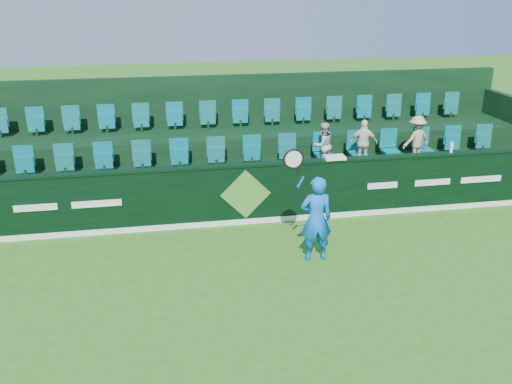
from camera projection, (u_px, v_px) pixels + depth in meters
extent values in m
plane|color=#306C19|center=(286.00, 323.00, 8.86)|extent=(60.00, 60.00, 0.00)
cube|color=black|center=(245.00, 195.00, 12.32)|extent=(16.00, 0.20, 1.30)
cube|color=black|center=(245.00, 165.00, 12.09)|extent=(16.00, 0.24, 0.05)
cube|color=white|center=(246.00, 222.00, 12.43)|extent=(16.00, 0.02, 0.12)
cube|color=#4C8731|center=(246.00, 194.00, 12.20)|extent=(1.10, 0.02, 1.10)
cube|color=white|center=(35.00, 208.00, 11.49)|extent=(0.85, 0.01, 0.14)
cube|color=white|center=(97.00, 204.00, 11.69)|extent=(1.00, 0.01, 0.14)
cube|color=white|center=(382.00, 186.00, 12.72)|extent=(0.70, 0.01, 0.14)
cube|color=white|center=(433.00, 182.00, 12.92)|extent=(0.85, 0.01, 0.14)
cube|color=white|center=(481.00, 179.00, 13.12)|extent=(1.00, 0.01, 0.14)
cube|color=black|center=(237.00, 188.00, 13.43)|extent=(16.00, 2.00, 0.80)
cube|color=black|center=(227.00, 155.00, 15.09)|extent=(16.00, 1.80, 1.30)
cube|color=black|center=(222.00, 122.00, 15.78)|extent=(16.00, 0.20, 2.60)
cube|color=#066E76|center=(235.00, 155.00, 13.55)|extent=(13.50, 0.50, 0.60)
cube|color=#066E76|center=(225.00, 117.00, 15.03)|extent=(13.50, 0.50, 0.60)
imported|color=blue|center=(316.00, 219.00, 10.62)|extent=(0.61, 0.41, 1.66)
cylinder|color=#143FBF|center=(301.00, 182.00, 10.19)|extent=(0.14, 0.04, 0.21)
cylinder|color=black|center=(298.00, 172.00, 10.11)|extent=(0.12, 0.03, 0.19)
torus|color=black|center=(294.00, 159.00, 10.02)|extent=(0.51, 0.04, 0.51)
cylinder|color=silver|center=(294.00, 159.00, 10.02)|extent=(0.42, 0.01, 0.42)
imported|color=beige|center=(323.00, 145.00, 13.46)|extent=(0.63, 0.55, 1.09)
imported|color=white|center=(364.00, 143.00, 13.62)|extent=(0.70, 0.46, 1.11)
imported|color=tan|center=(416.00, 139.00, 13.84)|extent=(0.83, 0.62, 1.15)
cube|color=white|center=(335.00, 157.00, 12.40)|extent=(0.44, 0.29, 0.07)
cylinder|color=silver|center=(452.00, 147.00, 12.82)|extent=(0.08, 0.08, 0.24)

